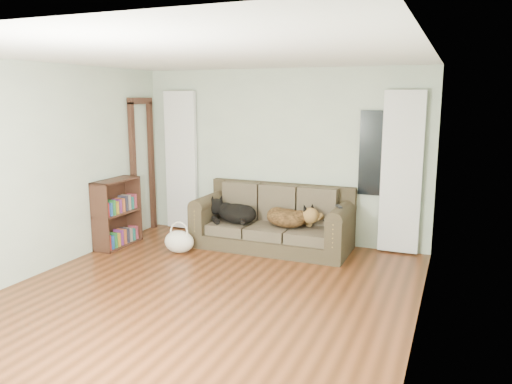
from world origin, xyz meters
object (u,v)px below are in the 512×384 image
at_px(sofa, 272,218).
at_px(tote_bag, 179,242).
at_px(dog_shepherd, 289,217).
at_px(dog_black_lab, 235,214).
at_px(bookshelf, 117,213).

relative_size(sofa, tote_bag, 5.18).
height_order(dog_shepherd, tote_bag, dog_shepherd).
distance_m(sofa, dog_black_lab, 0.57).
distance_m(sofa, dog_shepherd, 0.27).
height_order(dog_black_lab, dog_shepherd, dog_shepherd).
bearing_deg(sofa, tote_bag, -147.82).
xyz_separation_m(dog_black_lab, tote_bag, (-0.58, -0.64, -0.32)).
height_order(dog_black_lab, tote_bag, dog_black_lab).
bearing_deg(bookshelf, sofa, 27.04).
xyz_separation_m(dog_shepherd, bookshelf, (-2.42, -0.74, 0.01)).
bearing_deg(bookshelf, dog_black_lab, 30.95).
height_order(sofa, tote_bag, sofa).
bearing_deg(dog_shepherd, sofa, 13.57).
xyz_separation_m(dog_black_lab, dog_shepherd, (0.83, 0.05, 0.01)).
height_order(sofa, bookshelf, bookshelf).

